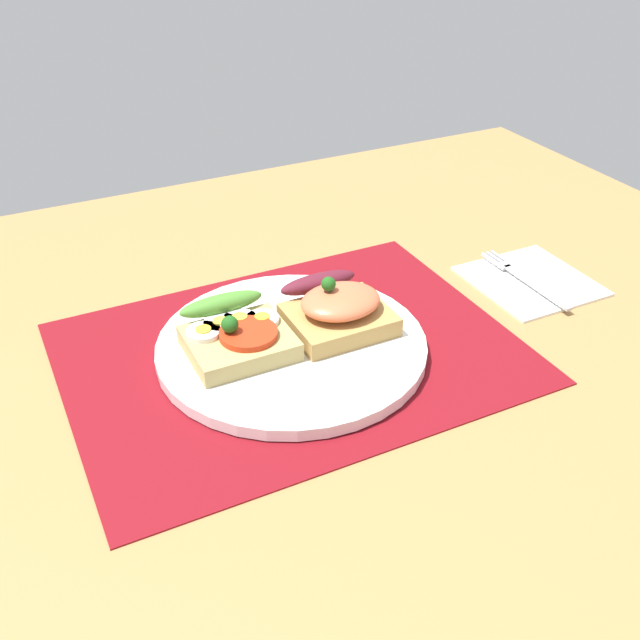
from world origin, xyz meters
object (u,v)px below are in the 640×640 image
at_px(plate, 292,346).
at_px(fork, 523,277).
at_px(napkin, 530,280).
at_px(sandwich_egg_tomato, 236,334).
at_px(sandwich_salmon, 336,308).

distance_m(plate, fork, 0.28).
bearing_deg(napkin, plate, -178.71).
bearing_deg(sandwich_egg_tomato, sandwich_salmon, -4.62).
xyz_separation_m(plate, fork, (0.28, 0.01, -0.00)).
bearing_deg(fork, napkin, -13.99).
relative_size(plate, sandwich_salmon, 2.67).
bearing_deg(napkin, fork, 166.01).
distance_m(sandwich_egg_tomato, napkin, 0.34).
xyz_separation_m(plate, sandwich_salmon, (0.05, 0.01, 0.03)).
bearing_deg(napkin, sandwich_salmon, -179.85).
xyz_separation_m(plate, napkin, (0.29, 0.01, -0.01)).
height_order(plate, napkin, plate).
bearing_deg(fork, sandwich_egg_tomato, 179.13).
height_order(sandwich_salmon, napkin, sandwich_salmon).
relative_size(plate, sandwich_egg_tomato, 2.67).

